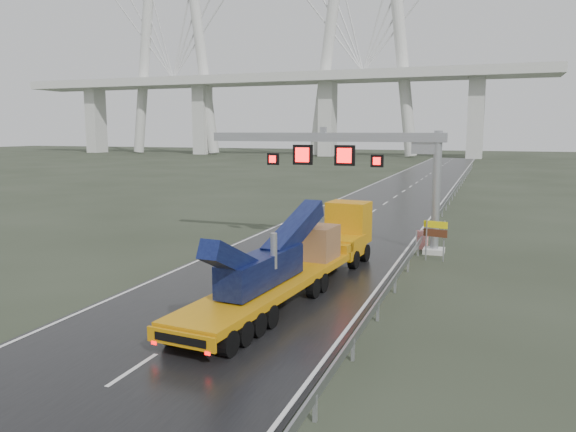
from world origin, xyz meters
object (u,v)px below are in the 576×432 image
at_px(heavy_haul_truck, 306,253).
at_px(exit_sign_pair, 435,233).
at_px(sign_gantry, 356,157).
at_px(striped_barrier, 422,240).

relative_size(heavy_haul_truck, exit_sign_pair, 7.42).
bearing_deg(sign_gantry, heavy_haul_truck, -90.96).
height_order(exit_sign_pair, striped_barrier, exit_sign_pair).
xyz_separation_m(heavy_haul_truck, striped_barrier, (4.12, 10.17, -0.96)).
height_order(sign_gantry, striped_barrier, sign_gantry).
bearing_deg(heavy_haul_truck, exit_sign_pair, 59.50).
distance_m(heavy_haul_truck, exit_sign_pair, 8.88).
distance_m(sign_gantry, exit_sign_pair, 6.71).
bearing_deg(sign_gantry, striped_barrier, 14.05).
bearing_deg(striped_barrier, exit_sign_pair, -89.28).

